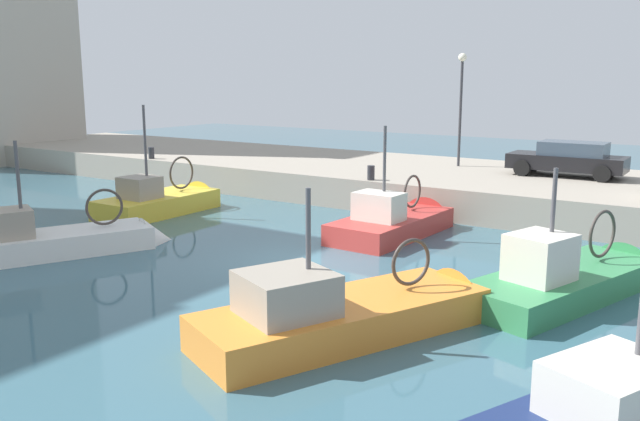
# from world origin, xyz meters

# --- Properties ---
(water_surface) EXTENTS (80.00, 80.00, 0.00)m
(water_surface) POSITION_xyz_m (0.00, 0.00, 0.00)
(water_surface) COLOR #386070
(water_surface) RESTS_ON ground
(quay_wall) EXTENTS (9.00, 56.00, 1.20)m
(quay_wall) POSITION_xyz_m (11.50, 0.00, 0.60)
(quay_wall) COLOR #9E9384
(quay_wall) RESTS_ON ground
(fishing_boat_orange) EXTENTS (7.06, 4.52, 3.98)m
(fishing_boat_orange) POSITION_xyz_m (-3.66, -3.95, 0.12)
(fishing_boat_orange) COLOR orange
(fishing_boat_orange) RESTS_ON ground
(fishing_boat_green) EXTENTS (6.81, 3.68, 3.98)m
(fishing_boat_green) POSITION_xyz_m (1.26, -6.93, 0.13)
(fishing_boat_green) COLOR #388951
(fishing_boat_green) RESTS_ON ground
(fishing_boat_yellow) EXTENTS (5.50, 2.37, 5.00)m
(fishing_boat_yellow) POSITION_xyz_m (2.87, 8.39, 0.11)
(fishing_boat_yellow) COLOR gold
(fishing_boat_yellow) RESTS_ON ground
(fishing_boat_red) EXTENTS (5.76, 2.49, 4.51)m
(fishing_boat_red) POSITION_xyz_m (4.59, -0.59, 0.11)
(fishing_boat_red) COLOR #BC3833
(fishing_boat_red) RESTS_ON ground
(fishing_boat_white) EXTENTS (6.43, 4.15, 4.13)m
(fishing_boat_white) POSITION_xyz_m (-3.10, 6.30, 0.11)
(fishing_boat_white) COLOR white
(fishing_boat_white) RESTS_ON ground
(parked_car_black) EXTENTS (1.91, 4.40, 1.37)m
(parked_car_black) POSITION_xyz_m (12.42, -3.97, 1.91)
(parked_car_black) COLOR black
(parked_car_black) RESTS_ON quay_wall
(mooring_bollard_south) EXTENTS (0.28, 0.28, 0.55)m
(mooring_bollard_south) POSITION_xyz_m (7.35, 2.00, 1.48)
(mooring_bollard_south) COLOR #2D2D33
(mooring_bollard_south) RESTS_ON quay_wall
(mooring_bollard_mid) EXTENTS (0.28, 0.28, 0.55)m
(mooring_bollard_mid) POSITION_xyz_m (7.35, 14.00, 1.48)
(mooring_bollard_mid) COLOR #2D2D33
(mooring_bollard_mid) RESTS_ON quay_wall
(quay_streetlamp) EXTENTS (0.36, 0.36, 4.83)m
(quay_streetlamp) POSITION_xyz_m (13.00, 0.81, 4.45)
(quay_streetlamp) COLOR #38383D
(quay_streetlamp) RESTS_ON quay_wall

